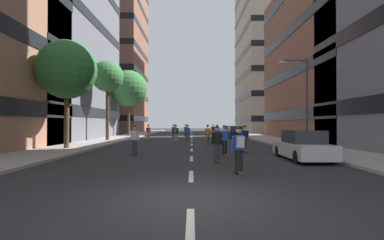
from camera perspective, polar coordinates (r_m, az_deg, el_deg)
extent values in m
plane|color=#28282B|center=(33.03, 0.00, -3.95)|extent=(154.79, 154.79, 0.00)
cube|color=#9E9991|center=(37.33, -13.84, -3.44)|extent=(3.99, 70.95, 0.14)
cube|color=#9E9991|center=(37.32, 13.85, -3.44)|extent=(3.99, 70.95, 0.14)
cube|color=silver|center=(5.51, -0.29, -20.65)|extent=(0.16, 2.20, 0.01)
cube|color=silver|center=(10.35, -0.12, -11.15)|extent=(0.16, 2.20, 0.01)
cube|color=silver|center=(15.29, -0.07, -7.74)|extent=(0.16, 2.20, 0.01)
cube|color=silver|center=(20.26, -0.04, -6.00)|extent=(0.16, 2.20, 0.01)
cube|color=silver|center=(25.25, -0.02, -4.95)|extent=(0.16, 2.20, 0.01)
cube|color=silver|center=(30.23, -0.01, -4.24)|extent=(0.16, 2.20, 0.01)
cube|color=silver|center=(35.23, 0.00, -3.74)|extent=(0.16, 2.20, 0.01)
cube|color=silver|center=(40.22, 0.01, -3.36)|extent=(0.16, 2.20, 0.01)
cube|color=silver|center=(45.21, 0.01, -3.06)|extent=(0.16, 2.20, 0.01)
cube|color=silver|center=(50.21, 0.02, -2.82)|extent=(0.16, 2.20, 0.01)
cube|color=silver|center=(55.21, 0.02, -2.63)|extent=(0.16, 2.20, 0.01)
cube|color=silver|center=(60.20, 0.02, -2.47)|extent=(0.16, 2.20, 0.01)
cube|color=silver|center=(65.20, 0.02, -2.33)|extent=(0.16, 2.20, 0.01)
cube|color=slate|center=(39.94, -31.48, 19.26)|extent=(17.55, 21.16, 30.87)
cube|color=black|center=(37.59, -31.59, 1.26)|extent=(17.67, 21.28, 1.10)
cube|color=black|center=(38.10, -31.55, 9.01)|extent=(17.67, 21.28, 1.10)
cube|color=black|center=(39.29, -31.50, 16.43)|extent=(17.67, 21.28, 1.10)
cube|color=brown|center=(66.56, -17.60, 12.35)|extent=(17.55, 17.48, 33.70)
cube|color=black|center=(64.86, -17.64, 0.24)|extent=(17.67, 17.60, 1.10)
cube|color=black|center=(65.11, -17.63, 4.48)|extent=(17.67, 17.60, 1.10)
cube|color=black|center=(65.72, -17.61, 8.67)|extent=(17.67, 17.60, 1.10)
cube|color=black|center=(66.67, -17.60, 12.75)|extent=(17.67, 17.60, 1.10)
cube|color=black|center=(67.94, -17.58, 16.71)|extent=(17.67, 17.60, 1.10)
cube|color=black|center=(69.53, -17.57, 20.49)|extent=(17.67, 17.60, 1.10)
cube|color=brown|center=(38.28, 31.56, 10.71)|extent=(17.55, 21.29, 18.75)
cube|color=black|center=(37.55, 31.62, 0.84)|extent=(17.67, 21.41, 1.10)
cube|color=black|center=(37.95, 31.57, 7.93)|extent=(17.67, 21.41, 1.10)
cube|color=black|center=(38.92, 31.53, 14.78)|extent=(17.67, 21.41, 1.10)
cube|color=#BCB29E|center=(66.93, 17.64, 13.72)|extent=(17.55, 19.69, 36.98)
cube|color=black|center=(64.84, 17.69, 0.14)|extent=(17.67, 19.81, 1.10)
cube|color=black|center=(65.07, 17.68, 4.21)|extent=(17.67, 19.81, 1.10)
cube|color=black|center=(65.62, 17.66, 8.24)|extent=(17.67, 19.81, 1.10)
cube|color=black|center=(66.49, 17.65, 12.18)|extent=(17.67, 19.81, 1.10)
cube|color=black|center=(67.67, 17.64, 16.00)|extent=(17.67, 19.81, 1.10)
cube|color=black|center=(69.13, 17.62, 19.67)|extent=(17.67, 19.81, 1.10)
cube|color=silver|center=(15.77, 21.29, -5.56)|extent=(1.80, 4.40, 0.70)
cube|color=#2D3338|center=(15.59, 21.48, -3.15)|extent=(1.60, 2.10, 0.64)
cylinder|color=black|center=(16.90, 16.96, -5.96)|extent=(0.22, 0.64, 0.64)
cylinder|color=black|center=(17.43, 22.02, -5.78)|extent=(0.22, 0.64, 0.64)
cylinder|color=black|center=(14.16, 20.39, -6.98)|extent=(0.22, 0.64, 0.64)
cylinder|color=black|center=(14.79, 26.25, -6.68)|extent=(0.22, 0.64, 0.64)
cube|color=black|center=(37.90, 8.69, -2.72)|extent=(1.80, 4.40, 0.70)
cube|color=#2D3338|center=(37.73, 8.72, -1.71)|extent=(1.60, 2.10, 0.64)
cylinder|color=black|center=(39.23, 7.22, -2.96)|extent=(0.22, 0.64, 0.64)
cylinder|color=black|center=(39.46, 9.52, -2.94)|extent=(0.22, 0.64, 0.64)
cylinder|color=black|center=(36.36, 7.79, -3.14)|extent=(0.22, 0.64, 0.64)
cylinder|color=black|center=(36.61, 10.27, -3.12)|extent=(0.22, 0.64, 0.64)
cube|color=silver|center=(44.82, 7.35, -2.40)|extent=(1.80, 4.40, 0.70)
cube|color=#2D3338|center=(44.65, 7.37, -1.55)|extent=(1.60, 2.10, 0.64)
cylinder|color=black|center=(46.17, 6.13, -2.61)|extent=(0.22, 0.64, 0.64)
cylinder|color=black|center=(46.37, 8.10, -2.60)|extent=(0.22, 0.64, 0.64)
cylinder|color=black|center=(43.29, 6.54, -2.74)|extent=(0.22, 0.64, 0.64)
cylinder|color=black|center=(43.50, 8.64, -2.73)|extent=(0.22, 0.64, 0.64)
cylinder|color=#4C3823|center=(31.33, -16.54, 1.25)|extent=(0.36, 0.36, 5.57)
sphere|color=#387A3D|center=(31.71, -16.52, 8.40)|extent=(3.33, 3.33, 3.33)
cylinder|color=#4C3823|center=(22.14, -23.77, 0.21)|extent=(0.36, 0.36, 4.13)
sphere|color=#2D6B33|center=(22.47, -23.73, 9.23)|extent=(4.17, 4.17, 4.17)
cylinder|color=#4C3823|center=(41.13, -12.51, 0.31)|extent=(0.36, 0.36, 4.88)
sphere|color=#387A3D|center=(41.42, -12.49, 6.18)|extent=(5.14, 5.14, 5.14)
cylinder|color=#3F3F44|center=(22.64, 22.10, 3.19)|extent=(0.16, 0.16, 6.50)
cylinder|color=#3F3F44|center=(22.74, 19.92, 11.17)|extent=(1.80, 0.10, 0.10)
ellipsoid|color=silver|center=(22.43, 17.72, 10.94)|extent=(0.50, 0.30, 0.24)
cube|color=brown|center=(16.79, 6.54, -6.84)|extent=(0.25, 0.91, 0.02)
cylinder|color=#D8BF4C|center=(17.11, 6.36, -6.88)|extent=(0.18, 0.08, 0.07)
cylinder|color=#D8BF4C|center=(16.48, 6.73, -7.12)|extent=(0.18, 0.08, 0.07)
cylinder|color=black|center=(16.74, 6.23, -5.44)|extent=(0.15, 0.15, 0.80)
cylinder|color=black|center=(16.77, 6.84, -5.43)|extent=(0.15, 0.15, 0.80)
cube|color=blue|center=(16.71, 6.53, -3.13)|extent=(0.33, 0.22, 0.55)
cylinder|color=blue|center=(16.72, 5.76, -3.22)|extent=(0.10, 0.23, 0.55)
cylinder|color=blue|center=(16.80, 7.25, -3.21)|extent=(0.10, 0.23, 0.55)
sphere|color=beige|center=(16.71, 6.52, -1.57)|extent=(0.22, 0.22, 0.22)
sphere|color=black|center=(16.71, 6.52, -1.40)|extent=(0.21, 0.21, 0.21)
cube|color=brown|center=(13.93, 5.11, -8.11)|extent=(0.36, 0.92, 0.02)
cylinder|color=#D8BF4C|center=(14.24, 4.75, -8.14)|extent=(0.19, 0.10, 0.07)
cylinder|color=#D8BF4C|center=(13.63, 5.48, -8.48)|extent=(0.19, 0.10, 0.07)
cylinder|color=#2D334C|center=(13.85, 4.74, -6.44)|extent=(0.16, 0.16, 0.80)
cylinder|color=#2D334C|center=(13.90, 5.46, -6.42)|extent=(0.16, 0.16, 0.80)
cube|color=black|center=(13.83, 5.10, -3.64)|extent=(0.35, 0.26, 0.55)
cylinder|color=black|center=(13.82, 4.16, -3.76)|extent=(0.13, 0.24, 0.55)
cylinder|color=black|center=(13.94, 5.92, -3.73)|extent=(0.13, 0.24, 0.55)
sphere|color=beige|center=(13.83, 5.08, -1.76)|extent=(0.22, 0.22, 0.22)
sphere|color=black|center=(13.83, 5.08, -1.55)|extent=(0.21, 0.21, 0.21)
cube|color=brown|center=(17.40, -11.38, -6.61)|extent=(0.37, 0.92, 0.02)
cylinder|color=#D8BF4C|center=(17.70, -10.98, -6.66)|extent=(0.19, 0.10, 0.07)
cylinder|color=#D8BF4C|center=(17.12, -11.80, -6.87)|extent=(0.19, 0.10, 0.07)
cylinder|color=#2D334C|center=(17.40, -11.65, -5.25)|extent=(0.16, 0.16, 0.80)
cylinder|color=#2D334C|center=(17.33, -11.11, -5.27)|extent=(0.16, 0.16, 0.80)
cube|color=white|center=(17.33, -11.38, -3.03)|extent=(0.35, 0.26, 0.55)
cylinder|color=white|center=(17.46, -11.98, -3.10)|extent=(0.13, 0.24, 0.55)
cylinder|color=white|center=(17.29, -10.64, -3.13)|extent=(0.13, 0.24, 0.55)
sphere|color=tan|center=(17.33, -11.35, -1.53)|extent=(0.22, 0.22, 0.22)
sphere|color=black|center=(17.33, -11.35, -1.36)|extent=(0.21, 0.21, 0.21)
cube|color=brown|center=(10.89, 9.40, -10.20)|extent=(0.35, 0.92, 0.02)
cylinder|color=#D8BF4C|center=(11.20, 8.86, -10.18)|extent=(0.19, 0.10, 0.07)
cylinder|color=#D8BF4C|center=(10.60, 9.98, -10.72)|extent=(0.19, 0.10, 0.07)
cylinder|color=black|center=(10.80, 8.94, -8.07)|extent=(0.16, 0.16, 0.80)
cylinder|color=black|center=(10.86, 9.85, -8.03)|extent=(0.16, 0.16, 0.80)
cube|color=blue|center=(10.76, 9.39, -4.48)|extent=(0.35, 0.25, 0.55)
cylinder|color=blue|center=(10.74, 8.19, -4.64)|extent=(0.13, 0.24, 0.55)
cylinder|color=blue|center=(10.89, 10.40, -4.58)|extent=(0.13, 0.24, 0.55)
sphere|color=beige|center=(10.76, 9.35, -2.06)|extent=(0.22, 0.22, 0.22)
sphere|color=black|center=(10.76, 9.35, -1.79)|extent=(0.21, 0.21, 0.21)
cube|color=beige|center=(10.59, 9.71, -4.38)|extent=(0.28, 0.20, 0.40)
cube|color=brown|center=(40.95, 4.29, -3.20)|extent=(0.34, 0.92, 0.02)
cylinder|color=#D8BF4C|center=(41.27, 4.33, -3.24)|extent=(0.19, 0.10, 0.07)
cylinder|color=#D8BF4C|center=(40.63, 4.26, -3.28)|extent=(0.19, 0.10, 0.07)
cylinder|color=#594C47|center=(40.94, 4.17, -2.62)|extent=(0.16, 0.16, 0.80)
cylinder|color=#594C47|center=(40.92, 4.42, -2.62)|extent=(0.16, 0.16, 0.80)
cube|color=red|center=(40.91, 4.29, -1.68)|extent=(0.35, 0.25, 0.55)
cylinder|color=red|center=(40.98, 3.99, -1.71)|extent=(0.12, 0.24, 0.55)
cylinder|color=red|center=(40.95, 4.60, -1.71)|extent=(0.12, 0.24, 0.55)
sphere|color=tan|center=(40.93, 4.29, -1.04)|extent=(0.22, 0.22, 0.22)
sphere|color=black|center=(40.93, 4.29, -0.97)|extent=(0.21, 0.21, 0.21)
cube|color=black|center=(40.73, 4.27, -1.64)|extent=(0.28, 0.20, 0.40)
cube|color=brown|center=(34.94, -3.64, -3.63)|extent=(0.40, 0.92, 0.02)
cylinder|color=#D8BF4C|center=(35.26, -3.73, -3.68)|extent=(0.19, 0.11, 0.07)
cylinder|color=#D8BF4C|center=(34.63, -3.55, -3.74)|extent=(0.19, 0.11, 0.07)
cylinder|color=#2D334C|center=(34.91, -3.79, -2.96)|extent=(0.17, 0.17, 0.80)
cylinder|color=#2D334C|center=(34.94, -3.49, -2.96)|extent=(0.17, 0.17, 0.80)
cube|color=blue|center=(34.90, -3.64, -1.85)|extent=(0.36, 0.27, 0.55)
cylinder|color=blue|center=(34.91, -4.01, -1.89)|extent=(0.14, 0.24, 0.55)
cylinder|color=blue|center=(34.99, -3.30, -1.89)|extent=(0.14, 0.24, 0.55)
sphere|color=#997051|center=(34.91, -3.64, -1.10)|extent=(0.22, 0.22, 0.22)
sphere|color=black|center=(34.91, -3.64, -1.02)|extent=(0.21, 0.21, 0.21)
cube|color=#3F72BF|center=(34.72, -3.59, -1.81)|extent=(0.29, 0.22, 0.40)
cube|color=brown|center=(29.71, -0.86, -4.15)|extent=(0.22, 0.90, 0.02)
cylinder|color=#D8BF4C|center=(30.04, -0.86, -4.21)|extent=(0.18, 0.07, 0.07)
cylinder|color=#D8BF4C|center=(29.40, -0.85, -4.28)|extent=(0.18, 0.07, 0.07)
cylinder|color=#2D334C|center=(29.69, -1.03, -3.36)|extent=(0.14, 0.14, 0.80)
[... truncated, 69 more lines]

